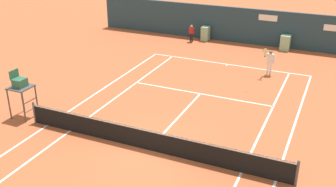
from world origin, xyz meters
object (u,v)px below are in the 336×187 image
object	(u,v)px
ball_kid_left_post	(191,32)
tennis_ball_near_service_line	(247,91)
umpire_chair	(20,86)
tennis_ball_mid_court	(115,122)
player_on_baseline	(270,60)
tennis_ball_by_sideline	(159,76)

from	to	relation	value
ball_kid_left_post	tennis_ball_near_service_line	size ratio (longest dim) A/B	19.57
umpire_chair	tennis_ball_mid_court	size ratio (longest dim) A/B	35.13
player_on_baseline	tennis_ball_mid_court	distance (m)	10.82
tennis_ball_by_sideline	player_on_baseline	bearing A→B (deg)	27.19
tennis_ball_near_service_line	tennis_ball_by_sideline	distance (m)	5.52
tennis_ball_near_service_line	ball_kid_left_post	bearing A→B (deg)	129.12
umpire_chair	ball_kid_left_post	world-z (taller)	umpire_chair
umpire_chair	player_on_baseline	bearing A→B (deg)	137.16
player_on_baseline	tennis_ball_near_service_line	size ratio (longest dim) A/B	26.89
player_on_baseline	tennis_ball_near_service_line	bearing A→B (deg)	82.72
umpire_chair	ball_kid_left_post	size ratio (longest dim) A/B	1.80
ball_kid_left_post	tennis_ball_mid_court	size ratio (longest dim) A/B	19.57
player_on_baseline	tennis_ball_near_service_line	xyz separation A→B (m)	(-0.53, -3.14, -0.91)
tennis_ball_near_service_line	tennis_ball_by_sideline	size ratio (longest dim) A/B	1.00
ball_kid_left_post	tennis_ball_near_service_line	xyz separation A→B (m)	(6.42, -7.89, -0.73)
tennis_ball_near_service_line	tennis_ball_mid_court	size ratio (longest dim) A/B	1.00
umpire_chair	player_on_baseline	xyz separation A→B (m)	(9.79, 10.55, -0.65)
umpire_chair	player_on_baseline	world-z (taller)	umpire_chair
umpire_chair	tennis_ball_by_sideline	distance (m)	8.47
tennis_ball_mid_court	tennis_ball_near_service_line	bearing A→B (deg)	51.63
ball_kid_left_post	tennis_ball_by_sideline	xyz separation A→B (m)	(0.89, -7.86, -0.73)
player_on_baseline	tennis_ball_by_sideline	distance (m)	6.87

